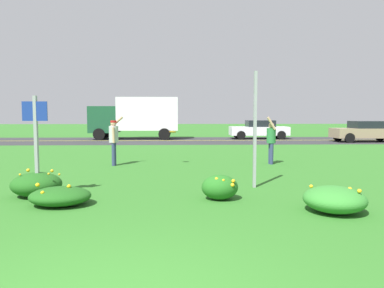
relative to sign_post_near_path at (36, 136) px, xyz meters
name	(u,v)px	position (x,y,z in m)	size (l,w,h in m)	color
ground_plane	(162,161)	(2.58, 6.52, -1.41)	(120.00, 120.00, 0.00)	#2D6B23
highway_strip	(169,141)	(2.58, 18.16, -1.40)	(120.00, 7.81, 0.01)	#2D2D30
highway_center_stripe	(169,140)	(2.58, 18.16, -1.40)	(120.00, 0.16, 0.00)	yellow
daylily_clump_near_camera	(334,199)	(6.26, -1.59, -1.16)	(1.18, 1.21, 0.51)	#337F2D
daylily_clump_front_right	(60,196)	(0.78, -0.85, -1.22)	(1.27, 1.04, 0.44)	#1E5619
daylily_clump_mid_center	(36,184)	(-0.03, 0.02, -1.13)	(1.14, 1.06, 0.62)	#1E5619
daylily_clump_front_center	(220,187)	(4.16, -0.45, -1.13)	(0.81, 0.71, 0.55)	#23661E
sign_post_near_path	(36,136)	(0.00, 0.00, 0.00)	(0.56, 0.10, 2.31)	#93969B
sign_post_by_roadside	(255,130)	(5.21, 0.86, 0.09)	(0.07, 0.10, 2.99)	#93969B
person_thrower_red_cap_gray_shirt	(114,138)	(0.87, 5.13, -0.38)	(0.50, 0.49, 1.83)	#B2B2B7
person_catcher_green_shirt	(271,139)	(6.79, 5.30, -0.46)	(0.40, 0.49, 1.82)	#287038
frisbee_orange	(173,132)	(3.04, 5.36, -0.18)	(0.26, 0.26, 0.09)	orange
car_tan_leftmost	(366,131)	(16.34, 16.40, -0.67)	(4.50, 2.00, 1.45)	#937F60
car_white_center_left	(259,129)	(9.62, 19.92, -0.67)	(4.50, 2.00, 1.45)	silver
box_truck_dark_green	(136,116)	(0.04, 19.92, 0.40)	(6.70, 2.46, 3.20)	#194C2D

